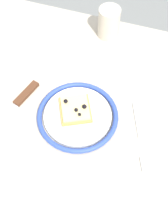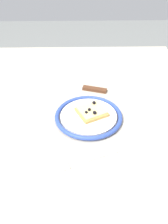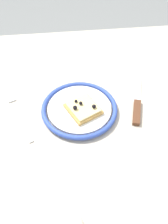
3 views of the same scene
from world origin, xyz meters
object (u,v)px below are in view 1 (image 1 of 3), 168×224
(pizza_slice_near, at_px, (75,109))
(knife, at_px, (19,102))
(plate, at_px, (78,116))
(cup, at_px, (109,23))
(dining_table, at_px, (69,136))
(fork, at_px, (140,135))

(pizza_slice_near, height_order, knife, pizza_slice_near)
(plate, relative_size, pizza_slice_near, 1.93)
(plate, height_order, cup, cup)
(cup, bearing_deg, plate, 90.90)
(dining_table, relative_size, plate, 4.71)
(pizza_slice_near, distance_m, knife, 0.16)
(dining_table, bearing_deg, fork, -176.18)
(dining_table, bearing_deg, plate, -149.85)
(dining_table, bearing_deg, cup, -93.35)
(knife, bearing_deg, dining_table, 175.71)
(dining_table, height_order, cup, cup)
(pizza_slice_near, height_order, cup, cup)
(pizza_slice_near, relative_size, knife, 0.48)
(dining_table, height_order, knife, knife)
(dining_table, distance_m, pizza_slice_near, 0.12)
(knife, relative_size, cup, 2.38)
(plate, height_order, fork, plate)
(knife, xyz_separation_m, cup, (-0.17, -0.33, 0.04))
(plate, bearing_deg, fork, 179.55)
(pizza_slice_near, bearing_deg, fork, 176.24)
(fork, bearing_deg, pizza_slice_near, -3.76)
(pizza_slice_near, xyz_separation_m, knife, (0.16, 0.01, -0.02))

